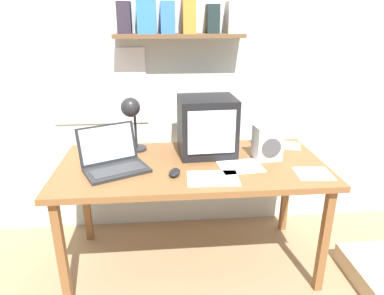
# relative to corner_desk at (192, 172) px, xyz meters

# --- Properties ---
(ground_plane) EXTENTS (12.00, 12.00, 0.00)m
(ground_plane) POSITION_rel_corner_desk_xyz_m (0.00, 0.00, -0.65)
(ground_plane) COLOR #9F7E5A
(back_wall) EXTENTS (5.60, 0.24, 2.60)m
(back_wall) POSITION_rel_corner_desk_xyz_m (-0.00, 0.52, 0.65)
(back_wall) COLOR silver
(back_wall) RESTS_ON ground_plane
(corner_desk) EXTENTS (1.58, 0.75, 0.71)m
(corner_desk) POSITION_rel_corner_desk_xyz_m (0.00, 0.00, 0.00)
(corner_desk) COLOR brown
(corner_desk) RESTS_ON ground_plane
(crt_monitor) EXTENTS (0.36, 0.32, 0.36)m
(crt_monitor) POSITION_rel_corner_desk_xyz_m (0.11, 0.15, 0.24)
(crt_monitor) COLOR black
(crt_monitor) RESTS_ON corner_desk
(laptop) EXTENTS (0.43, 0.40, 0.23)m
(laptop) POSITION_rel_corner_desk_xyz_m (-0.46, -0.03, 0.12)
(laptop) COLOR #232326
(laptop) RESTS_ON corner_desk
(desk_lamp) EXTENTS (0.14, 0.19, 0.36)m
(desk_lamp) POSITION_rel_corner_desk_xyz_m (-0.36, 0.20, 0.32)
(desk_lamp) COLOR #232326
(desk_lamp) RESTS_ON corner_desk
(juice_glass) EXTENTS (0.06, 0.06, 0.13)m
(juice_glass) POSITION_rel_corner_desk_xyz_m (0.48, 0.25, 0.12)
(juice_glass) COLOR white
(juice_glass) RESTS_ON corner_desk
(space_heater) EXTENTS (0.17, 0.14, 0.21)m
(space_heater) POSITION_rel_corner_desk_xyz_m (0.46, 0.03, 0.16)
(space_heater) COLOR silver
(space_heater) RESTS_ON corner_desk
(computer_mouse) EXTENTS (0.08, 0.12, 0.03)m
(computer_mouse) POSITION_rel_corner_desk_xyz_m (-0.11, -0.16, 0.07)
(computer_mouse) COLOR black
(computer_mouse) RESTS_ON corner_desk
(printed_handout) EXTENTS (0.27, 0.23, 0.00)m
(printed_handout) POSITION_rel_corner_desk_xyz_m (0.28, -0.08, 0.06)
(printed_handout) COLOR white
(printed_handout) RESTS_ON corner_desk
(loose_paper_near_monitor) EXTENTS (0.28, 0.22, 0.00)m
(loose_paper_near_monitor) POSITION_rel_corner_desk_xyz_m (0.64, 0.25, 0.06)
(loose_paper_near_monitor) COLOR white
(loose_paper_near_monitor) RESTS_ON corner_desk
(open_notebook) EXTENTS (0.28, 0.21, 0.00)m
(open_notebook) POSITION_rel_corner_desk_xyz_m (0.09, -0.22, 0.06)
(open_notebook) COLOR silver
(open_notebook) RESTS_ON corner_desk
(loose_paper_near_laptop) EXTENTS (0.20, 0.19, 0.00)m
(loose_paper_near_laptop) POSITION_rel_corner_desk_xyz_m (0.66, -0.21, 0.06)
(loose_paper_near_laptop) COLOR white
(loose_paper_near_laptop) RESTS_ON corner_desk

